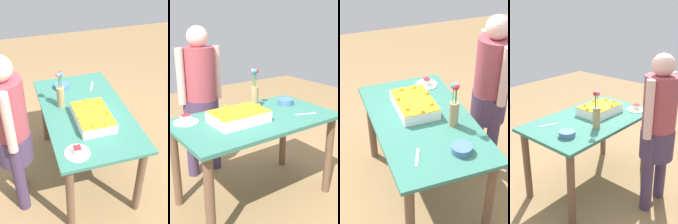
# 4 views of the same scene
# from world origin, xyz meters

# --- Properties ---
(ground_plane) EXTENTS (8.00, 8.00, 0.00)m
(ground_plane) POSITION_xyz_m (0.00, 0.00, 0.00)
(ground_plane) COLOR #947249
(dining_table) EXTENTS (1.35, 0.77, 0.77)m
(dining_table) POSITION_xyz_m (0.00, 0.00, 0.64)
(dining_table) COLOR #357361
(dining_table) RESTS_ON ground_plane
(sheet_cake) EXTENTS (0.43, 0.30, 0.12)m
(sheet_cake) POSITION_xyz_m (-0.17, -0.01, 0.82)
(sheet_cake) COLOR white
(sheet_cake) RESTS_ON dining_table
(serving_plate_with_slice) EXTENTS (0.20, 0.20, 0.06)m
(serving_plate_with_slice) POSITION_xyz_m (-0.51, 0.22, 0.79)
(serving_plate_with_slice) COLOR white
(serving_plate_with_slice) RESTS_ON dining_table
(cake_knife) EXTENTS (0.18, 0.09, 0.00)m
(cake_knife) POSITION_xyz_m (0.40, -0.19, 0.78)
(cake_knife) COLOR silver
(cake_knife) RESTS_ON dining_table
(flower_vase) EXTENTS (0.07, 0.07, 0.36)m
(flower_vase) POSITION_xyz_m (0.14, 0.20, 0.92)
(flower_vase) COLOR tan
(flower_vase) RESTS_ON dining_table
(fruit_bowl) EXTENTS (0.15, 0.15, 0.05)m
(fruit_bowl) POSITION_xyz_m (0.45, 0.13, 0.80)
(fruit_bowl) COLOR #4970A1
(fruit_bowl) RESTS_ON dining_table
(person_standing) EXTENTS (0.45, 0.31, 1.49)m
(person_standing) POSITION_xyz_m (-0.16, 0.69, 0.85)
(person_standing) COLOR #443453
(person_standing) RESTS_ON ground_plane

